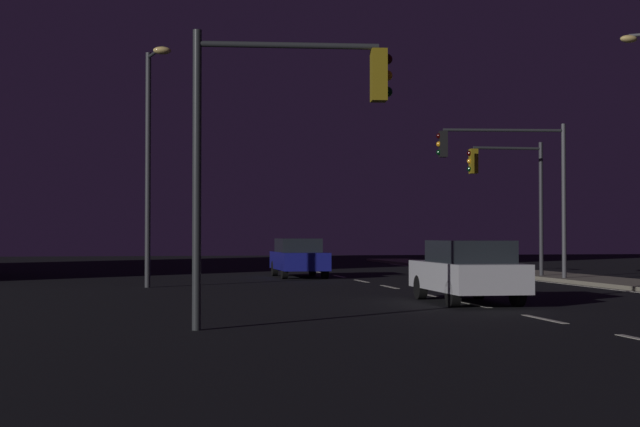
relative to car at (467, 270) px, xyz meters
The scene contains 9 objects.
ground_plane 0.83m from the car, 105.36° to the right, with size 112.00×112.00×0.00m, color black.
lane_markings_center 3.46m from the car, 90.64° to the left, with size 0.14×50.00×0.01m.
lane_edge_line 8.10m from the car, 37.09° to the left, with size 0.14×53.00×0.01m.
car is the anchor object (origin of this frame).
car_oncoming 15.18m from the car, 96.75° to the left, with size 1.84×4.41×1.57m.
traffic_light_far_center 11.64m from the car, 62.39° to the left, with size 4.76×0.85×5.66m.
traffic_light_overhead_east 8.47m from the car, 134.30° to the right, with size 3.61×0.60×5.39m.
traffic_light_near_left 13.49m from the car, 63.22° to the left, with size 3.07×0.35×5.19m.
street_lamp_across_street 11.98m from the car, 133.17° to the left, with size 0.78×2.00×7.68m.
Camera 1 is at (-7.97, -4.71, 1.69)m, focal length 52.46 mm.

